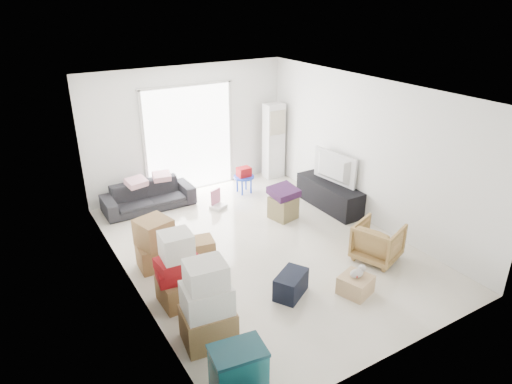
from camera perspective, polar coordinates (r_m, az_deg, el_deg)
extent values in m
cube|color=white|center=(8.03, 0.76, -7.56)|extent=(4.50, 6.00, 0.24)
cube|color=white|center=(6.96, 0.89, 13.57)|extent=(4.50, 6.00, 0.24)
cube|color=white|center=(10.01, -8.73, 7.86)|extent=(4.50, 0.24, 2.70)
cube|color=white|center=(5.27, 19.24, -8.63)|extent=(4.50, 0.24, 2.70)
cube|color=white|center=(6.53, -17.14, -1.80)|extent=(0.24, 6.00, 2.70)
cube|color=white|center=(8.78, 14.13, 5.12)|extent=(0.24, 6.00, 2.70)
cube|color=white|center=(9.95, -8.34, 6.57)|extent=(2.00, 0.01, 2.30)
cube|color=silver|center=(9.62, -13.81, 5.52)|extent=(0.06, 0.04, 2.30)
cube|color=silver|center=(10.34, -3.19, 7.46)|extent=(0.06, 0.04, 2.30)
cube|color=silver|center=(9.66, -8.73, 13.08)|extent=(2.10, 0.04, 0.06)
cube|color=white|center=(10.62, 2.21, 6.37)|extent=(0.45, 0.30, 1.75)
cube|color=black|center=(9.37, 9.13, -0.38)|extent=(0.48, 1.59, 0.53)
imported|color=black|center=(9.24, 9.26, 1.52)|extent=(0.74, 1.15, 0.14)
imported|color=#242529|center=(9.43, -13.34, 0.01)|extent=(1.81, 0.53, 0.71)
cube|color=#DFA3B7|center=(9.20, -14.84, 2.07)|extent=(0.46, 0.40, 0.13)
cube|color=#DFA3B7|center=(9.40, -11.79, 2.78)|extent=(0.37, 0.31, 0.11)
imported|color=tan|center=(7.71, 15.00, -5.81)|extent=(0.84, 0.87, 0.70)
cube|color=#156066|center=(5.13, -2.24, -20.65)|extent=(0.60, 0.46, 0.31)
cube|color=#0C333D|center=(5.01, -2.28, -19.22)|extent=(0.63, 0.48, 0.04)
cube|color=olive|center=(5.95, -5.97, -16.29)|extent=(0.69, 0.60, 0.47)
cube|color=white|center=(5.69, -6.15, -13.05)|extent=(0.63, 0.54, 0.37)
cube|color=white|center=(5.50, -6.31, -10.21)|extent=(0.52, 0.48, 0.31)
cube|color=olive|center=(6.66, -9.50, -11.97)|extent=(0.55, 0.55, 0.39)
cube|color=#A91414|center=(6.50, -9.67, -9.92)|extent=(0.64, 0.47, 0.18)
cube|color=#A91414|center=(6.41, -9.78, -8.68)|extent=(0.60, 0.41, 0.16)
cube|color=white|center=(6.28, -9.94, -6.63)|extent=(0.44, 0.43, 0.37)
cube|color=olive|center=(7.50, -12.35, -7.73)|extent=(0.58, 0.48, 0.40)
cube|color=olive|center=(7.30, -12.64, -4.93)|extent=(0.59, 0.59, 0.43)
cube|color=olive|center=(7.65, -6.79, -6.97)|extent=(0.46, 0.46, 0.32)
cube|color=black|center=(6.74, 4.39, -11.45)|extent=(0.64, 0.56, 0.35)
cube|color=#958757|center=(8.84, 3.42, -1.95)|extent=(0.53, 0.53, 0.44)
cube|color=#381A41|center=(8.72, 3.47, -0.22)|extent=(0.50, 0.50, 0.14)
cylinder|color=blue|center=(9.89, -1.52, 1.89)|extent=(0.45, 0.45, 0.04)
cylinder|color=blue|center=(10.11, -1.27, 1.20)|extent=(0.04, 0.04, 0.34)
cylinder|color=blue|center=(10.01, -2.38, 0.95)|extent=(0.04, 0.04, 0.34)
cylinder|color=blue|center=(9.83, -1.75, 0.51)|extent=(0.04, 0.04, 0.34)
cylinder|color=blue|center=(9.93, -0.63, 0.78)|extent=(0.04, 0.04, 0.34)
cube|color=#A91414|center=(9.85, -1.52, 2.53)|extent=(0.28, 0.22, 0.20)
cube|color=silver|center=(9.31, -4.73, -1.86)|extent=(0.36, 0.34, 0.07)
cube|color=#C36087|center=(9.32, -5.07, -0.55)|extent=(0.26, 0.14, 0.31)
cube|color=#E4B383|center=(6.93, 12.33, -11.27)|extent=(0.52, 0.52, 0.28)
ellipsoid|color=#B2ADA8|center=(6.82, 12.48, -9.90)|extent=(0.22, 0.15, 0.12)
cube|color=#B31E1C|center=(6.82, 12.48, -9.87)|extent=(0.17, 0.14, 0.03)
sphere|color=#B2ADA8|center=(6.90, 13.11, -9.25)|extent=(0.12, 0.12, 0.12)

